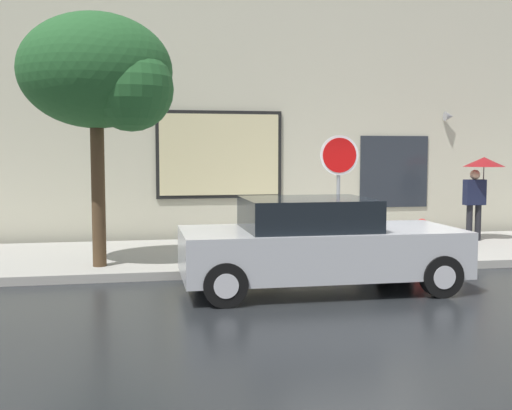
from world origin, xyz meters
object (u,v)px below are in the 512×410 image
object	(u,v)px
parked_car	(318,245)
fire_hydrant	(422,237)
pedestrian_with_umbrella	(481,175)
street_tree	(103,76)
stop_sign	(339,172)

from	to	relation	value
parked_car	fire_hydrant	size ratio (longest dim) A/B	6.19
fire_hydrant	pedestrian_with_umbrella	size ratio (longest dim) A/B	0.37
street_tree	stop_sign	xyz separation A→B (m)	(4.33, 0.10, -1.70)
pedestrian_with_umbrella	stop_sign	distance (m)	4.35
fire_hydrant	pedestrian_with_umbrella	xyz separation A→B (m)	(2.17, 1.55, 1.16)
pedestrian_with_umbrella	street_tree	distance (m)	8.71
fire_hydrant	stop_sign	xyz separation A→B (m)	(-1.81, -0.19, 1.32)
fire_hydrant	stop_sign	size ratio (longest dim) A/B	0.30
pedestrian_with_umbrella	street_tree	xyz separation A→B (m)	(-8.31, -1.84, 1.85)
parked_car	pedestrian_with_umbrella	bearing A→B (deg)	36.55
pedestrian_with_umbrella	stop_sign	bearing A→B (deg)	-156.41
pedestrian_with_umbrella	stop_sign	xyz separation A→B (m)	(-3.98, -1.74, 0.15)
parked_car	pedestrian_with_umbrella	world-z (taller)	pedestrian_with_umbrella
fire_hydrant	pedestrian_with_umbrella	distance (m)	2.91
stop_sign	street_tree	bearing A→B (deg)	-178.68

